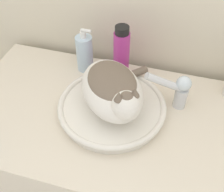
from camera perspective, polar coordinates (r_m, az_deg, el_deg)
vanity_counter at (r=1.33m, az=-0.23°, el=-16.63°), size 1.06×0.58×0.90m
sink_basin at (r=0.95m, az=0.25°, el=-2.33°), size 0.37×0.37×0.04m
cat at (r=0.88m, az=0.52°, el=1.41°), size 0.31×0.36×0.16m
faucet at (r=0.96m, az=13.31°, el=1.34°), size 0.15×0.09×0.16m
shampoo_bottle_tall at (r=1.05m, az=1.92°, el=8.69°), size 0.06×0.06×0.22m
soap_pump_bottle at (r=1.10m, az=-5.58°, el=8.71°), size 0.06×0.06×0.18m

